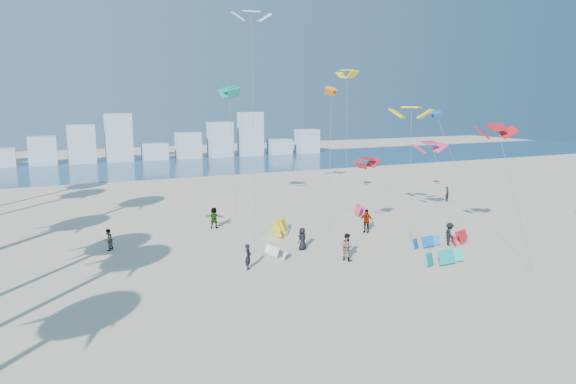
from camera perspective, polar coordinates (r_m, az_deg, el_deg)
name	(u,v)px	position (r m, az deg, el deg)	size (l,w,h in m)	color
ground	(387,361)	(24.22, 10.29, -16.96)	(220.00, 220.00, 0.00)	beige
ocean	(121,168)	(91.03, -17.06, 2.39)	(220.00, 220.00, 0.00)	navy
kitesurfer_near	(248,257)	(35.34, -4.17, -6.74)	(0.61, 0.40, 1.67)	black
kitesurfer_mid	(347,247)	(37.34, 6.12, -5.71)	(0.92, 0.71, 1.89)	gray
kitesurfers_far	(307,225)	(43.96, 1.98, -3.41)	(36.26, 15.03, 1.92)	black
grounded_kites	(369,235)	(42.79, 8.43, -4.41)	(16.47, 17.89, 1.10)	silver
flying_kites	(358,95)	(48.04, 7.33, 10.00)	(26.65, 34.25, 18.61)	red
distant_skyline	(104,144)	(100.45, -18.67, 4.72)	(85.00, 3.00, 8.40)	#9EADBF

